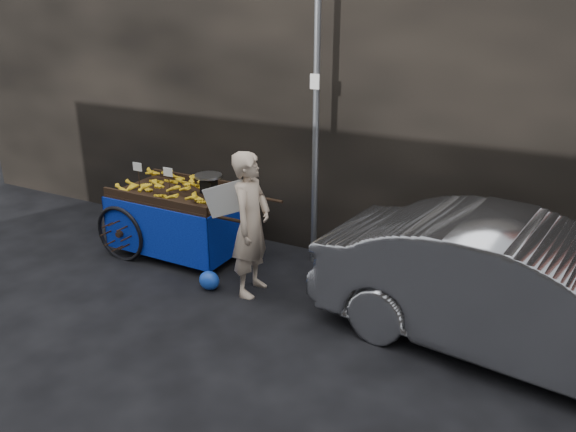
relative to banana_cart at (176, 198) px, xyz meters
The scene contains 7 objects.
ground 1.82m from the banana_cart, 24.24° to the right, with size 80.00×80.00×0.00m, color black.
building_wall 3.20m from the banana_cart, 45.48° to the left, with size 13.50×2.00×5.00m.
street_pole 2.26m from the banana_cart, 19.12° to the left, with size 0.12×0.10×4.00m.
banana_cart is the anchor object (origin of this frame).
vendor 1.60m from the banana_cart, 18.50° to the right, with size 0.77×0.67×1.75m.
plastic_bag 1.42m from the banana_cart, 34.89° to the right, with size 0.26×0.21×0.24m, color #1740AF.
parked_car 4.52m from the banana_cart, ahead, with size 1.42×4.08×1.34m, color #B7B8BE.
Camera 1 is at (3.25, -4.98, 3.31)m, focal length 35.00 mm.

